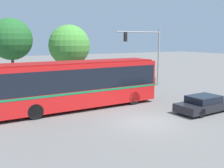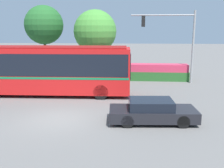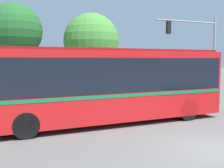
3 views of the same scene
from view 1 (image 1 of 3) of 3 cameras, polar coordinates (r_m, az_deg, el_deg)
ground_plane at (r=16.22m, az=7.37°, el=-8.16°), size 140.00×140.00×0.00m
city_bus at (r=18.98m, az=-7.26°, el=0.46°), size 12.02×2.96×3.40m
sedan_foreground at (r=19.14m, az=19.39°, el=-4.14°), size 4.41×2.06×1.16m
traffic_light_pole at (r=27.92m, az=7.92°, el=7.70°), size 5.32×0.24×6.07m
flowering_hedge at (r=27.37m, az=1.31°, el=0.79°), size 8.83×1.26×1.47m
street_tree_left at (r=27.13m, az=-21.06°, el=9.05°), size 3.99×3.99×6.96m
street_tree_centre at (r=27.51m, az=-9.25°, el=8.24°), size 4.22×4.22×6.44m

